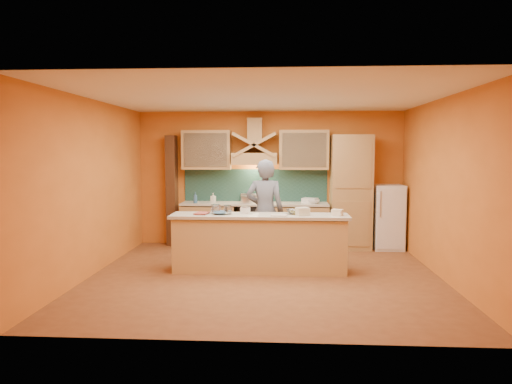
# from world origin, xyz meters

# --- Properties ---
(floor) EXTENTS (5.50, 5.00, 0.01)m
(floor) POSITION_xyz_m (0.00, 0.00, 0.00)
(floor) COLOR brown
(floor) RESTS_ON ground
(ceiling) EXTENTS (5.50, 5.00, 0.01)m
(ceiling) POSITION_xyz_m (0.00, 0.00, 2.80)
(ceiling) COLOR white
(ceiling) RESTS_ON wall_back
(wall_back) EXTENTS (5.50, 0.02, 2.80)m
(wall_back) POSITION_xyz_m (0.00, 2.50, 1.40)
(wall_back) COLOR orange
(wall_back) RESTS_ON floor
(wall_front) EXTENTS (5.50, 0.02, 2.80)m
(wall_front) POSITION_xyz_m (0.00, -2.50, 1.40)
(wall_front) COLOR orange
(wall_front) RESTS_ON floor
(wall_left) EXTENTS (0.02, 5.00, 2.80)m
(wall_left) POSITION_xyz_m (-2.75, 0.00, 1.40)
(wall_left) COLOR orange
(wall_left) RESTS_ON floor
(wall_right) EXTENTS (0.02, 5.00, 2.80)m
(wall_right) POSITION_xyz_m (2.75, 0.00, 1.40)
(wall_right) COLOR orange
(wall_right) RESTS_ON floor
(base_cabinet_left) EXTENTS (1.10, 0.60, 0.86)m
(base_cabinet_left) POSITION_xyz_m (-1.25, 2.20, 0.43)
(base_cabinet_left) COLOR tan
(base_cabinet_left) RESTS_ON floor
(base_cabinet_right) EXTENTS (1.10, 0.60, 0.86)m
(base_cabinet_right) POSITION_xyz_m (0.65, 2.20, 0.43)
(base_cabinet_right) COLOR tan
(base_cabinet_right) RESTS_ON floor
(counter_top) EXTENTS (3.00, 0.62, 0.04)m
(counter_top) POSITION_xyz_m (-0.30, 2.20, 0.90)
(counter_top) COLOR beige
(counter_top) RESTS_ON base_cabinet_left
(stove) EXTENTS (0.60, 0.58, 0.90)m
(stove) POSITION_xyz_m (-0.30, 2.20, 0.45)
(stove) COLOR black
(stove) RESTS_ON floor
(backsplash) EXTENTS (3.00, 0.03, 0.70)m
(backsplash) POSITION_xyz_m (-0.30, 2.48, 1.25)
(backsplash) COLOR #1B3C36
(backsplash) RESTS_ON wall_back
(range_hood) EXTENTS (0.92, 0.50, 0.24)m
(range_hood) POSITION_xyz_m (-0.30, 2.25, 1.82)
(range_hood) COLOR tan
(range_hood) RESTS_ON wall_back
(hood_chimney) EXTENTS (0.30, 0.30, 0.50)m
(hood_chimney) POSITION_xyz_m (-0.30, 2.35, 2.40)
(hood_chimney) COLOR tan
(hood_chimney) RESTS_ON wall_back
(upper_cabinet_left) EXTENTS (1.00, 0.35, 0.80)m
(upper_cabinet_left) POSITION_xyz_m (-1.30, 2.33, 2.00)
(upper_cabinet_left) COLOR tan
(upper_cabinet_left) RESTS_ON wall_back
(upper_cabinet_right) EXTENTS (1.00, 0.35, 0.80)m
(upper_cabinet_right) POSITION_xyz_m (0.70, 2.33, 2.00)
(upper_cabinet_right) COLOR tan
(upper_cabinet_right) RESTS_ON wall_back
(pantry_column) EXTENTS (0.80, 0.60, 2.30)m
(pantry_column) POSITION_xyz_m (1.65, 2.20, 1.15)
(pantry_column) COLOR tan
(pantry_column) RESTS_ON floor
(fridge) EXTENTS (0.58, 0.60, 1.30)m
(fridge) POSITION_xyz_m (2.40, 2.20, 0.65)
(fridge) COLOR white
(fridge) RESTS_ON floor
(trim_column_left) EXTENTS (0.20, 0.30, 2.30)m
(trim_column_left) POSITION_xyz_m (-2.05, 2.35, 1.15)
(trim_column_left) COLOR #472816
(trim_column_left) RESTS_ON floor
(island_body) EXTENTS (2.80, 0.55, 0.88)m
(island_body) POSITION_xyz_m (-0.10, 0.30, 0.44)
(island_body) COLOR tan
(island_body) RESTS_ON floor
(island_top) EXTENTS (2.90, 0.62, 0.05)m
(island_top) POSITION_xyz_m (-0.10, 0.30, 0.92)
(island_top) COLOR beige
(island_top) RESTS_ON island_body
(person) EXTENTS (0.69, 0.47, 1.84)m
(person) POSITION_xyz_m (-0.03, 0.85, 0.92)
(person) COLOR slate
(person) RESTS_ON floor
(pot_large) EXTENTS (0.30, 0.30, 0.14)m
(pot_large) POSITION_xyz_m (-0.46, 2.11, 0.97)
(pot_large) COLOR silver
(pot_large) RESTS_ON stove
(pot_small) EXTENTS (0.25, 0.25, 0.14)m
(pot_small) POSITION_xyz_m (-0.24, 2.33, 0.97)
(pot_small) COLOR #B8B9BF
(pot_small) RESTS_ON stove
(soap_bottle_a) EXTENTS (0.11, 0.11, 0.19)m
(soap_bottle_a) POSITION_xyz_m (-1.16, 2.25, 1.02)
(soap_bottle_a) COLOR silver
(soap_bottle_a) RESTS_ON counter_top
(soap_bottle_b) EXTENTS (0.09, 0.09, 0.23)m
(soap_bottle_b) POSITION_xyz_m (-1.50, 2.07, 1.03)
(soap_bottle_b) COLOR #2F5882
(soap_bottle_b) RESTS_ON counter_top
(bowl_back) EXTENTS (0.32, 0.32, 0.08)m
(bowl_back) POSITION_xyz_m (0.90, 2.13, 0.96)
(bowl_back) COLOR silver
(bowl_back) RESTS_ON counter_top
(dish_rack) EXTENTS (0.36, 0.33, 0.10)m
(dish_rack) POSITION_xyz_m (0.83, 2.20, 0.97)
(dish_rack) COLOR silver
(dish_rack) RESTS_ON counter_top
(book_lower) EXTENTS (0.25, 0.31, 0.03)m
(book_lower) POSITION_xyz_m (-1.15, 0.31, 0.96)
(book_lower) COLOR #A4433A
(book_lower) RESTS_ON island_top
(book_upper) EXTENTS (0.22, 0.30, 0.02)m
(book_upper) POSITION_xyz_m (-0.85, 0.30, 0.98)
(book_upper) COLOR #40688D
(book_upper) RESTS_ON island_top
(jar_large) EXTENTS (0.17, 0.17, 0.15)m
(jar_large) POSITION_xyz_m (-0.83, 0.37, 1.02)
(jar_large) COLOR white
(jar_large) RESTS_ON island_top
(jar_small) EXTENTS (0.16, 0.16, 0.15)m
(jar_small) POSITION_xyz_m (-0.62, 0.28, 1.02)
(jar_small) COLOR silver
(jar_small) RESTS_ON island_top
(kitchen_scale) EXTENTS (0.16, 0.16, 0.10)m
(kitchen_scale) POSITION_xyz_m (-0.34, 0.41, 1.00)
(kitchen_scale) COLOR white
(kitchen_scale) RESTS_ON island_top
(mixing_bowl) EXTENTS (0.31, 0.31, 0.07)m
(mixing_bowl) POSITION_xyz_m (0.48, 0.41, 0.98)
(mixing_bowl) COLOR silver
(mixing_bowl) RESTS_ON island_top
(cloth) EXTENTS (0.27, 0.21, 0.02)m
(cloth) POSITION_xyz_m (0.22, 0.17, 0.95)
(cloth) COLOR beige
(cloth) RESTS_ON island_top
(grocery_bag_a) EXTENTS (0.24, 0.22, 0.13)m
(grocery_bag_a) POSITION_xyz_m (0.60, 0.23, 1.01)
(grocery_bag_a) COLOR beige
(grocery_bag_a) RESTS_ON island_top
(grocery_bag_b) EXTENTS (0.20, 0.19, 0.10)m
(grocery_bag_b) POSITION_xyz_m (1.15, 0.25, 1.00)
(grocery_bag_b) COLOR beige
(grocery_bag_b) RESTS_ON island_top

